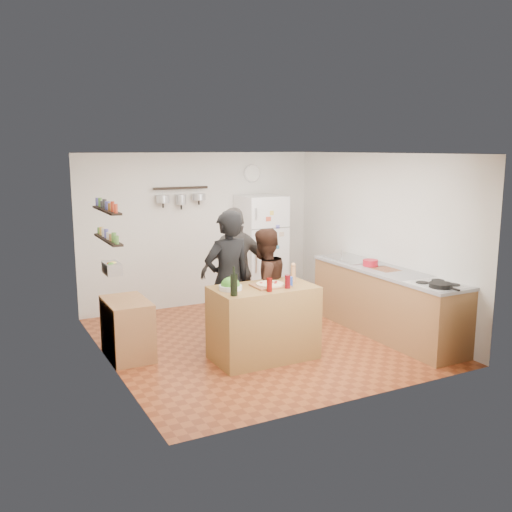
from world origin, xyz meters
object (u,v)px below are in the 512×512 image
person_left (228,281)px  person_center (264,287)px  salt_canister (290,281)px  pepper_mill (293,274)px  fridge (261,249)px  side_table (128,329)px  wine_bottle (234,285)px  wall_clock (252,173)px  prep_island (263,323)px  salad_bowl (230,287)px  skillet (441,285)px  person_back (236,271)px  red_bowl (370,263)px  counter_run (386,303)px

person_left → person_center: size_ratio=1.17×
salt_canister → person_center: person_center is taller
pepper_mill → fridge: bearing=71.7°
salt_canister → person_center: 0.64m
pepper_mill → side_table: pepper_mill is taller
wine_bottle → side_table: 1.57m
person_center → wall_clock: (0.95, 2.19, 1.38)m
prep_island → salad_bowl: bearing=173.2°
person_center → wall_clock: 2.76m
salt_canister → skillet: 1.81m
prep_island → wine_bottle: wine_bottle is taller
person_center → salt_canister: bearing=78.6°
person_back → red_bowl: 1.91m
person_left → wine_bottle: bearing=64.0°
person_left → counter_run: 2.30m
counter_run → red_bowl: 0.60m
fridge → side_table: bearing=-150.2°
fridge → wall_clock: wall_clock is taller
pepper_mill → salt_canister: (-0.15, -0.17, -0.04)m
pepper_mill → skillet: size_ratio=0.71×
salt_canister → wall_clock: bearing=72.0°
fridge → side_table: (-2.69, -1.54, -0.54)m
salad_bowl → red_bowl: bearing=7.3°
person_left → counter_run: size_ratio=0.69×
skillet → pepper_mill: bearing=142.1°
wine_bottle → person_left: bearing=70.7°
red_bowl → wall_clock: 2.71m
wine_bottle → person_left: size_ratio=0.14×
wine_bottle → prep_island: bearing=23.7°
pepper_mill → skillet: pepper_mill is taller
person_center → fridge: size_ratio=0.86×
salad_bowl → skillet: size_ratio=1.00×
wine_bottle → side_table: (-0.98, 1.03, -0.67)m
fridge → side_table: fridge is taller
person_back → skillet: 2.74m
prep_island → red_bowl: 2.01m
prep_island → side_table: prep_island is taller
side_table → person_center: bearing=-10.6°
prep_island → side_table: bearing=151.3°
skillet → side_table: size_ratio=0.35×
wine_bottle → person_back: bearing=63.7°
skillet → salt_canister: bearing=149.2°
person_left → side_table: (-1.23, 0.31, -0.54)m
wall_clock → red_bowl: bearing=-73.3°
person_center → red_bowl: person_center is taller
skillet → red_bowl: 1.40m
salt_canister → counter_run: salt_canister is taller
prep_island → person_back: person_back is taller
wall_clock → skillet: bearing=-80.1°
salt_canister → red_bowl: size_ratio=0.54×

